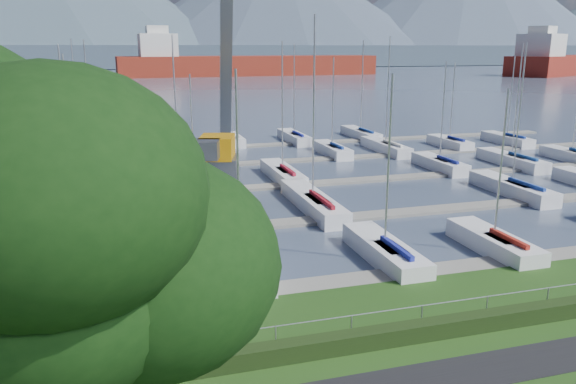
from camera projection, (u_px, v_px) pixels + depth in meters
name	position (u px, v px, depth m)	size (l,w,h in m)	color
path	(412.00, 383.00, 19.09)	(160.00, 2.00, 0.04)	black
water	(139.00, 72.00, 263.46)	(800.00, 540.00, 0.20)	#49566C
hedge	(379.00, 337.00, 21.42)	(80.00, 0.70, 0.70)	#1E3011
fence	(376.00, 312.00, 21.58)	(0.04, 0.04, 80.00)	#9B9CA3
foothill	(134.00, 56.00, 326.87)	(900.00, 80.00, 12.00)	#455465
docks	(240.00, 189.00, 46.08)	(90.00, 41.60, 0.25)	slate
tree	(37.00, 223.00, 11.53)	(10.01, 9.21, 11.98)	black
crane	(219.00, 120.00, 45.79)	(5.37, 13.47, 22.35)	#5B5D63
cargo_ship_mid	(240.00, 66.00, 229.12)	(106.35, 22.30, 21.50)	maroon
cargo_ship_east	(563.00, 65.00, 237.09)	(76.47, 48.57, 21.50)	maroon
sailboat_fleet	(198.00, 117.00, 47.20)	(74.85, 49.70, 13.77)	#1B3797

